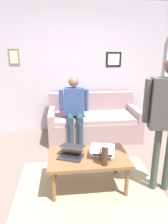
# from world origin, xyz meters

# --- Properties ---
(ground_plane) EXTENTS (7.68, 7.68, 0.00)m
(ground_plane) POSITION_xyz_m (0.00, 0.00, 0.00)
(ground_plane) COLOR gray
(area_rug) EXTENTS (1.88, 1.52, 0.01)m
(area_rug) POSITION_xyz_m (0.05, 0.04, 0.00)
(area_rug) COLOR tan
(area_rug) RESTS_ON ground_plane
(back_wall) EXTENTS (7.04, 0.11, 2.70)m
(back_wall) POSITION_xyz_m (0.00, -2.20, 1.35)
(back_wall) COLOR silver
(back_wall) RESTS_ON ground_plane
(couch) EXTENTS (1.80, 0.86, 0.88)m
(couch) POSITION_xyz_m (-0.27, -1.64, 0.31)
(couch) COLOR #AA8889
(couch) RESTS_ON ground_plane
(coffee_table) EXTENTS (1.03, 0.63, 0.45)m
(coffee_table) POSITION_xyz_m (0.05, -0.06, 0.40)
(coffee_table) COLOR brown
(coffee_table) RESTS_ON ground_plane
(laptop_left) EXTENTS (0.39, 0.39, 0.14)m
(laptop_left) POSITION_xyz_m (0.27, -0.08, 0.49)
(laptop_left) COLOR #28282D
(laptop_left) RESTS_ON coffee_table
(laptop_center) EXTENTS (0.37, 0.39, 0.14)m
(laptop_center) POSITION_xyz_m (-0.14, -0.06, 0.50)
(laptop_center) COLOR silver
(laptop_center) RESTS_ON coffee_table
(french_press) EXTENTS (0.10, 0.08, 0.28)m
(french_press) POSITION_xyz_m (-0.11, 0.16, 0.58)
(french_press) COLOR #4C3323
(french_press) RESTS_ON coffee_table
(person_standing) EXTENTS (0.59, 0.26, 1.68)m
(person_standing) POSITION_xyz_m (-0.86, 0.10, 1.08)
(person_standing) COLOR #425144
(person_standing) RESTS_ON ground_plane
(person_seated) EXTENTS (0.55, 0.51, 1.28)m
(person_seated) POSITION_xyz_m (0.14, -1.42, 0.73)
(person_seated) COLOR #283F4D
(person_seated) RESTS_ON ground_plane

